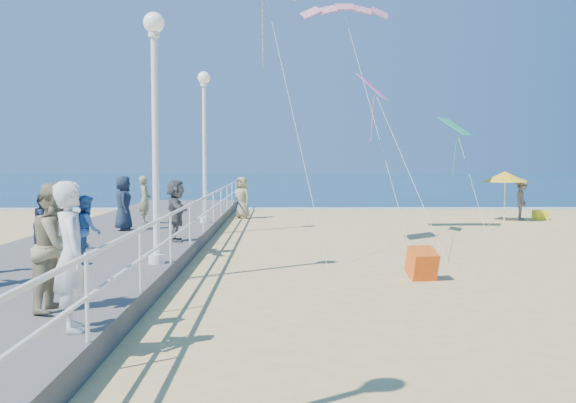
{
  "coord_description": "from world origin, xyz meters",
  "views": [
    {
      "loc": [
        -2.72,
        -13.7,
        2.61
      ],
      "look_at": [
        -2.5,
        2.0,
        1.6
      ],
      "focal_mm": 40.0,
      "sensor_mm": 36.0,
      "label": 1
    }
  ],
  "objects_px": {
    "beach_walker_c": "(242,198)",
    "beach_chair_left": "(540,215)",
    "toddler_held": "(86,229)",
    "spectator_7": "(45,223)",
    "spectator_4": "(123,203)",
    "spectator_1": "(57,247)",
    "spectator_6": "(145,200)",
    "box_kite": "(422,266)",
    "beach_umbrella": "(505,177)",
    "spectator_5": "(176,210)",
    "lamp_post_mid": "(155,111)",
    "lamp_post_far": "(204,130)",
    "woman_holding_toddler": "(72,256)",
    "beach_walker_a": "(522,199)"
  },
  "relations": [
    {
      "from": "lamp_post_far",
      "to": "spectator_5",
      "type": "relative_size",
      "value": 3.15
    },
    {
      "from": "spectator_6",
      "to": "spectator_1",
      "type": "bearing_deg",
      "value": 172.64
    },
    {
      "from": "spectator_4",
      "to": "spectator_6",
      "type": "distance_m",
      "value": 2.15
    },
    {
      "from": "spectator_7",
      "to": "beach_walker_a",
      "type": "relative_size",
      "value": 0.78
    },
    {
      "from": "beach_walker_a",
      "to": "box_kite",
      "type": "xyz_separation_m",
      "value": [
        -7.51,
        -13.98,
        -0.61
      ]
    },
    {
      "from": "spectator_4",
      "to": "spectator_5",
      "type": "relative_size",
      "value": 1.02
    },
    {
      "from": "spectator_1",
      "to": "spectator_6",
      "type": "relative_size",
      "value": 1.13
    },
    {
      "from": "spectator_5",
      "to": "spectator_1",
      "type": "bearing_deg",
      "value": 163.78
    },
    {
      "from": "lamp_post_far",
      "to": "beach_walker_c",
      "type": "distance_m",
      "value": 6.66
    },
    {
      "from": "spectator_4",
      "to": "lamp_post_mid",
      "type": "bearing_deg",
      "value": -174.17
    },
    {
      "from": "beach_walker_c",
      "to": "toddler_held",
      "type": "bearing_deg",
      "value": -47.61
    },
    {
      "from": "spectator_7",
      "to": "spectator_5",
      "type": "bearing_deg",
      "value": -53.72
    },
    {
      "from": "beach_walker_c",
      "to": "beach_chair_left",
      "type": "relative_size",
      "value": 3.4
    },
    {
      "from": "lamp_post_mid",
      "to": "spectator_1",
      "type": "xyz_separation_m",
      "value": [
        -0.63,
        -4.32,
        -2.32
      ]
    },
    {
      "from": "lamp_post_mid",
      "to": "spectator_5",
      "type": "relative_size",
      "value": 3.15
    },
    {
      "from": "toddler_held",
      "to": "spectator_7",
      "type": "distance_m",
      "value": 7.81
    },
    {
      "from": "toddler_held",
      "to": "spectator_1",
      "type": "distance_m",
      "value": 1.28
    },
    {
      "from": "spectator_4",
      "to": "beach_umbrella",
      "type": "relative_size",
      "value": 0.8
    },
    {
      "from": "woman_holding_toddler",
      "to": "beach_walker_c",
      "type": "relative_size",
      "value": 1.04
    },
    {
      "from": "spectator_4",
      "to": "spectator_5",
      "type": "xyz_separation_m",
      "value": [
        2.09,
        -2.73,
        -0.02
      ]
    },
    {
      "from": "spectator_1",
      "to": "spectator_6",
      "type": "distance_m",
      "value": 13.03
    },
    {
      "from": "spectator_4",
      "to": "toddler_held",
      "type": "bearing_deg",
      "value": 177.9
    },
    {
      "from": "toddler_held",
      "to": "beach_walker_a",
      "type": "bearing_deg",
      "value": -56.59
    },
    {
      "from": "beach_chair_left",
      "to": "spectator_4",
      "type": "bearing_deg",
      "value": -154.62
    },
    {
      "from": "woman_holding_toddler",
      "to": "beach_umbrella",
      "type": "relative_size",
      "value": 0.91
    },
    {
      "from": "box_kite",
      "to": "beach_umbrella",
      "type": "distance_m",
      "value": 15.04
    },
    {
      "from": "spectator_1",
      "to": "spectator_5",
      "type": "bearing_deg",
      "value": 2.03
    },
    {
      "from": "lamp_post_far",
      "to": "lamp_post_mid",
      "type": "bearing_deg",
      "value": -90.0
    },
    {
      "from": "toddler_held",
      "to": "spectator_6",
      "type": "height_order",
      "value": "toddler_held"
    },
    {
      "from": "lamp_post_mid",
      "to": "beach_chair_left",
      "type": "xyz_separation_m",
      "value": [
        14.16,
        14.29,
        -3.46
      ]
    },
    {
      "from": "spectator_1",
      "to": "spectator_5",
      "type": "xyz_separation_m",
      "value": [
        0.45,
        8.09,
        -0.1
      ]
    },
    {
      "from": "lamp_post_mid",
      "to": "beach_walker_c",
      "type": "relative_size",
      "value": 2.84
    },
    {
      "from": "woman_holding_toddler",
      "to": "beach_walker_c",
      "type": "distance_m",
      "value": 20.47
    },
    {
      "from": "lamp_post_mid",
      "to": "beach_walker_c",
      "type": "bearing_deg",
      "value": 86.29
    },
    {
      "from": "toddler_held",
      "to": "spectator_1",
      "type": "relative_size",
      "value": 0.48
    },
    {
      "from": "box_kite",
      "to": "lamp_post_far",
      "type": "bearing_deg",
      "value": 113.21
    },
    {
      "from": "spectator_1",
      "to": "spectator_6",
      "type": "bearing_deg",
      "value": 11.42
    },
    {
      "from": "spectator_4",
      "to": "spectator_7",
      "type": "distance_m",
      "value": 4.73
    },
    {
      "from": "beach_chair_left",
      "to": "box_kite",
      "type": "bearing_deg",
      "value": -120.66
    },
    {
      "from": "spectator_4",
      "to": "beach_walker_a",
      "type": "xyz_separation_m",
      "value": [
        15.54,
        7.59,
        -0.35
      ]
    },
    {
      "from": "toddler_held",
      "to": "beach_walker_a",
      "type": "relative_size",
      "value": 0.5
    },
    {
      "from": "spectator_4",
      "to": "spectator_1",
      "type": "bearing_deg",
      "value": 175.14
    },
    {
      "from": "spectator_1",
      "to": "box_kite",
      "type": "distance_m",
      "value": 7.83
    },
    {
      "from": "lamp_post_mid",
      "to": "beach_walker_c",
      "type": "xyz_separation_m",
      "value": [
        0.97,
        14.99,
        -2.73
      ]
    },
    {
      "from": "spectator_1",
      "to": "beach_umbrella",
      "type": "height_order",
      "value": "spectator_1"
    },
    {
      "from": "spectator_6",
      "to": "lamp_post_far",
      "type": "bearing_deg",
      "value": -93.47
    },
    {
      "from": "lamp_post_mid",
      "to": "beach_umbrella",
      "type": "bearing_deg",
      "value": 47.77
    },
    {
      "from": "spectator_6",
      "to": "box_kite",
      "type": "bearing_deg",
      "value": -151.18
    },
    {
      "from": "spectator_1",
      "to": "spectator_4",
      "type": "distance_m",
      "value": 10.94
    },
    {
      "from": "lamp_post_mid",
      "to": "toddler_held",
      "type": "bearing_deg",
      "value": -88.92
    }
  ]
}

